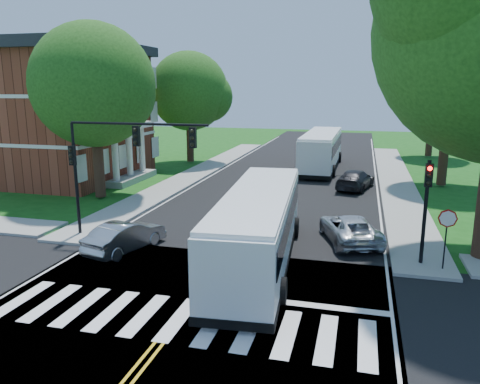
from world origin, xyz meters
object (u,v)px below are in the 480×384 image
(bus_lead, at_px, (259,226))
(bus_follow, at_px, (321,150))
(signal_nw, at_px, (116,152))
(suv, at_px, (350,228))
(signal_ne, at_px, (426,198))
(dark_sedan, at_px, (355,179))
(hatchback, at_px, (125,236))

(bus_lead, relative_size, bus_follow, 0.96)
(signal_nw, height_order, suv, signal_nw)
(signal_ne, distance_m, bus_follow, 24.17)
(dark_sedan, bearing_deg, bus_follow, -54.74)
(signal_ne, bearing_deg, bus_follow, 105.05)
(bus_follow, distance_m, suv, 21.04)
(bus_follow, bearing_deg, dark_sedan, 112.21)
(hatchback, bearing_deg, bus_lead, -164.87)
(bus_lead, xyz_separation_m, dark_sedan, (3.71, 16.49, -0.97))
(dark_sedan, bearing_deg, signal_nw, 67.58)
(bus_lead, xyz_separation_m, hatchback, (-6.30, 0.01, -0.98))
(bus_follow, distance_m, hatchback, 25.65)
(signal_ne, distance_m, hatchback, 13.30)
(signal_ne, height_order, suv, signal_ne)
(suv, bearing_deg, bus_lead, 29.34)
(hatchback, distance_m, suv, 10.75)
(bus_follow, bearing_deg, bus_lead, 89.61)
(signal_ne, distance_m, suv, 4.58)
(bus_lead, distance_m, bus_follow, 24.73)
(signal_nw, distance_m, signal_ne, 14.13)
(signal_ne, xyz_separation_m, hatchback, (-13.04, -1.40, -2.26))
(bus_follow, height_order, suv, bus_follow)
(signal_nw, xyz_separation_m, dark_sedan, (11.03, 15.09, -3.66))
(signal_nw, xyz_separation_m, hatchback, (1.02, -1.39, -3.68))
(bus_follow, relative_size, suv, 2.70)
(bus_lead, relative_size, suv, 2.58)
(signal_nw, height_order, hatchback, signal_nw)
(signal_ne, xyz_separation_m, dark_sedan, (-3.02, 15.08, -2.25))
(signal_nw, relative_size, suv, 1.49)
(signal_ne, height_order, hatchback, signal_ne)
(hatchback, bearing_deg, signal_nw, -38.59)
(bus_lead, xyz_separation_m, suv, (3.69, 3.96, -1.00))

